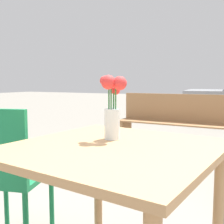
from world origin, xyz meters
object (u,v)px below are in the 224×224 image
Objects in this scene: flower_vase at (112,109)px; cafe_chair at (6,170)px; bench_middle at (186,121)px; table_front at (114,171)px.

flower_vase reaches higher than cafe_chair.
flower_vase is 2.86m from bench_middle.
bench_middle is (-0.31, 2.82, -0.43)m from flower_vase.
bench_middle is at bearing 97.26° from table_front.
flower_vase is at bearing 3.36° from cafe_chair.
flower_vase reaches higher than bench_middle.
flower_vase is at bearing -83.80° from bench_middle.
cafe_chair is (-0.75, 0.07, -0.13)m from table_front.
bench_middle is at bearing 96.20° from flower_vase.
table_front is 0.29m from flower_vase.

